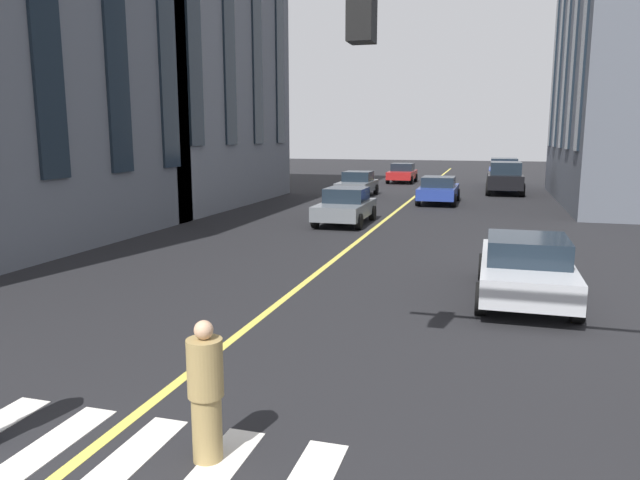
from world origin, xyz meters
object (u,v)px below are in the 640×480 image
pedestrian_near (206,392)px  traffic_light_mast (559,90)px  car_black_near (505,177)px  car_blue_mid (504,172)px  car_red_trailing (402,173)px  car_grey_parked_b (357,184)px  car_blue_parked_a (439,190)px  car_grey_oncoming (345,206)px  car_silver_far (526,267)px

pedestrian_near → traffic_light_mast: 4.98m
traffic_light_mast → pedestrian_near: bearing=117.4°
car_black_near → car_blue_mid: 5.67m
car_red_trailing → car_black_near: bearing=-133.0°
car_grey_parked_b → car_blue_parked_a: bearing=-116.2°
car_blue_mid → car_grey_parked_b: car_blue_mid is taller
car_black_near → pedestrian_near: car_black_near is taller
car_red_trailing → traffic_light_mast: (-36.17, -6.93, 3.22)m
car_blue_mid → traffic_light_mast: size_ratio=0.85×
car_grey_oncoming → car_blue_parked_a: 8.64m
car_black_near → car_grey_oncoming: bearing=156.5°
car_grey_oncoming → car_silver_far: 11.31m
car_black_near → traffic_light_mast: size_ratio=0.85×
car_red_trailing → car_grey_parked_b: same height
car_blue_parked_a → pedestrian_near: size_ratio=2.83×
car_grey_parked_b → pedestrian_near: (-27.52, -4.53, 0.07)m
car_blue_parked_a → car_grey_oncoming: bearing=160.5°
car_red_trailing → car_silver_far: 31.18m
car_silver_far → car_blue_mid: bearing=0.0°
car_black_near → car_grey_parked_b: bearing=115.4°
car_blue_parked_a → car_blue_mid: bearing=-15.7°
car_grey_oncoming → traffic_light_mast: traffic_light_mast is taller
car_blue_mid → car_silver_far: car_blue_mid is taller
car_grey_oncoming → car_grey_parked_b: same height
car_grey_parked_b → traffic_light_mast: traffic_light_mast is taller
car_blue_parked_a → car_silver_far: same height
car_blue_mid → car_grey_parked_b: bearing=139.6°
car_grey_parked_b → traffic_light_mast: (-25.75, -7.96, 3.22)m
car_black_near → car_grey_oncoming: (-14.33, 6.23, -0.27)m
car_blue_mid → pedestrian_near: bearing=174.5°
car_red_trailing → traffic_light_mast: size_ratio=0.71×
car_grey_oncoming → car_silver_far: bearing=-146.6°
car_red_trailing → car_blue_parked_a: bearing=-163.7°
car_grey_oncoming → traffic_light_mast: 16.74m
car_grey_oncoming → car_silver_far: size_ratio=0.89×
car_blue_parked_a → car_grey_parked_b: car_grey_parked_b is taller
car_blue_mid → car_blue_parked_a: (-11.85, 3.34, -0.27)m
traffic_light_mast → car_red_trailing: bearing=10.8°
car_silver_far → car_red_trailing: bearing=13.1°
car_red_trailing → car_blue_parked_a: 13.30m
car_silver_far → pedestrian_near: 8.38m
car_black_near → car_silver_far: 23.78m
traffic_light_mast → car_blue_mid: bearing=-0.2°
traffic_light_mast → car_black_near: bearing=-0.3°
traffic_light_mast → car_grey_parked_b: bearing=17.2°
pedestrian_near → traffic_light_mast: (1.78, -3.43, 3.15)m
car_grey_oncoming → car_grey_parked_b: bearing=10.1°
car_red_trailing → car_grey_oncoming: size_ratio=1.00×
pedestrian_near → car_blue_mid: bearing=-5.5°
car_grey_oncoming → car_black_near: bearing=-23.5°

